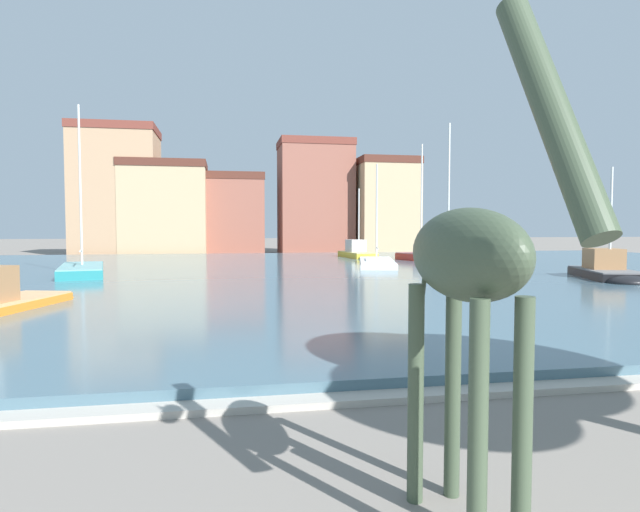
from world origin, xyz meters
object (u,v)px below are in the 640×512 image
Objects in this scene: giraffe_statue at (475,266)px; sailboat_red at (421,257)px; sailboat_teal at (82,271)px; sailboat_black at (609,273)px; sailboat_white at (376,264)px; sailboat_navy at (447,269)px; sailboat_yellow at (359,254)px.

sailboat_red reaches higher than giraffe_statue.
sailboat_teal is at bearing 110.55° from giraffe_statue.
sailboat_black is 14.84m from sailboat_white.
sailboat_navy is at bearing -6.23° from sailboat_teal.
sailboat_navy is 0.93× the size of sailboat_teal.
sailboat_navy is at bearing -84.67° from sailboat_yellow.
sailboat_red is 6.18m from sailboat_yellow.
sailboat_black is 0.66× the size of sailboat_teal.
sailboat_yellow is 23.37m from sailboat_teal.
sailboat_black is at bearing -41.11° from sailboat_navy.
sailboat_teal reaches higher than sailboat_red.
sailboat_red is at bearing 39.72° from sailboat_white.
giraffe_statue is 28.87m from sailboat_teal.
sailboat_white reaches higher than sailboat_yellow.
sailboat_teal is (-19.35, -13.11, -0.15)m from sailboat_yellow.
sailboat_white reaches higher than giraffe_statue.
giraffe_statue is 0.78× the size of sailboat_black.
sailboat_yellow is (-3.84, 4.84, 0.01)m from sailboat_red.
sailboat_red reaches higher than sailboat_yellow.
sailboat_teal reaches higher than giraffe_statue.
sailboat_navy is 1.42× the size of sailboat_yellow.
sailboat_white is 18.84m from sailboat_teal.
sailboat_teal is at bearing -145.89° from sailboat_yellow.
sailboat_white is (8.24, 31.21, -2.17)m from giraffe_statue.
sailboat_red is (13.08, 35.23, -1.95)m from giraffe_statue.
sailboat_teal is at bearing 164.00° from sailboat_black.
sailboat_white is at bearing 75.21° from giraffe_statue.
sailboat_navy is at bearing 138.89° from sailboat_black.
sailboat_teal is (-27.07, 7.76, -0.13)m from sailboat_black.
sailboat_navy is at bearing -69.54° from sailboat_white.
sailboat_black is 22.25m from sailboat_yellow.
sailboat_teal is (-10.11, 26.97, -2.08)m from giraffe_statue.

